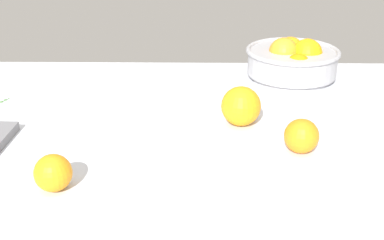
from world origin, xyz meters
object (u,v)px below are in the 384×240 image
Objects in this scene: fruit_bowl at (293,60)px; loose_orange_0 at (301,136)px; loose_orange_1 at (53,173)px; loose_orange_2 at (241,106)px.

fruit_bowl is 44.26cm from loose_orange_0.
loose_orange_2 is at bearing 38.79° from loose_orange_1.
loose_orange_0 reaches higher than loose_orange_1.
loose_orange_0 is (-5.53, -43.89, -1.52)cm from fruit_bowl.
loose_orange_2 reaches higher than loose_orange_1.
loose_orange_1 is at bearing -130.65° from fruit_bowl.
loose_orange_1 is (-50.12, -58.37, -1.69)cm from fruit_bowl.
loose_orange_1 is at bearing -141.21° from loose_orange_2.
fruit_bowl is at bearing 49.35° from loose_orange_1.
fruit_bowl is 3.71× the size of loose_orange_0.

